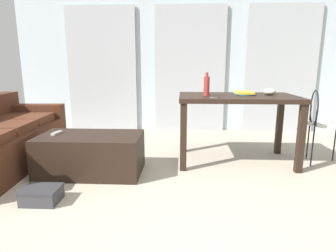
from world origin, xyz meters
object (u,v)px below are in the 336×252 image
at_px(bottle_near, 207,86).
at_px(scissors, 217,98).
at_px(craft_table, 237,105).
at_px(shoebox, 42,195).
at_px(tv_remote_primary, 57,133).
at_px(wire_chair, 320,118).
at_px(coffee_table, 91,154).
at_px(book_stack, 244,93).
at_px(bowl, 269,92).

distance_m(bottle_near, scissors, 0.26).
distance_m(craft_table, shoebox, 2.23).
bearing_deg(tv_remote_primary, wire_chair, 18.09).
distance_m(bottle_near, tv_remote_primary, 1.71).
relative_size(craft_table, scissors, 11.21).
height_order(bottle_near, scissors, bottle_near).
bearing_deg(coffee_table, bottle_near, 18.58).
bearing_deg(scissors, craft_table, 44.13).
bearing_deg(bottle_near, wire_chair, 1.28).
xyz_separation_m(book_stack, shoebox, (-1.89, -1.22, -0.75)).
height_order(bowl, book_stack, bowl).
bearing_deg(book_stack, scissors, -137.33).
xyz_separation_m(coffee_table, tv_remote_primary, (-0.36, 0.03, 0.22)).
bearing_deg(bottle_near, coffee_table, -161.42).
xyz_separation_m(bowl, shoebox, (-2.18, -1.22, -0.76)).
distance_m(coffee_table, bottle_near, 1.48).
bearing_deg(wire_chair, coffee_table, -170.10).
bearing_deg(book_stack, tv_remote_primary, -166.14).
distance_m(wire_chair, bowl, 0.65).
bearing_deg(craft_table, tv_remote_primary, -167.42).
bearing_deg(tv_remote_primary, coffee_table, 5.76).
bearing_deg(shoebox, craft_table, 32.43).
xyz_separation_m(coffee_table, book_stack, (1.68, 0.53, 0.60)).
height_order(bottle_near, book_stack, bottle_near).
relative_size(wire_chair, tv_remote_primary, 5.58).
bearing_deg(coffee_table, tv_remote_primary, 175.84).
xyz_separation_m(bottle_near, bowl, (0.74, 0.12, -0.08)).
bearing_deg(coffee_table, bowl, 15.18).
bearing_deg(craft_table, coffee_table, -163.79).
relative_size(book_stack, tv_remote_primary, 1.75).
height_order(coffee_table, bottle_near, bottle_near).
height_order(tv_remote_primary, shoebox, tv_remote_primary).
bearing_deg(bowl, bottle_near, -170.73).
height_order(craft_table, tv_remote_primary, craft_table).
distance_m(coffee_table, craft_table, 1.73).
bearing_deg(craft_table, scissors, -135.87).
xyz_separation_m(book_stack, scissors, (-0.36, -0.33, -0.02)).
bearing_deg(coffee_table, scissors, 8.68).
height_order(wire_chair, scissors, wire_chair).
xyz_separation_m(coffee_table, craft_table, (1.60, 0.46, 0.47)).
bearing_deg(book_stack, bowl, 0.74).
bearing_deg(scissors, wire_chair, 11.23).
distance_m(wire_chair, scissors, 1.27).
relative_size(bottle_near, shoebox, 0.86).
bearing_deg(wire_chair, book_stack, 174.15).
bearing_deg(craft_table, wire_chair, -1.22).
relative_size(bowl, book_stack, 0.54).
relative_size(scissors, tv_remote_primary, 0.77).
bearing_deg(bowl, wire_chair, -9.17).
bearing_deg(tv_remote_primary, book_stack, 23.78).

